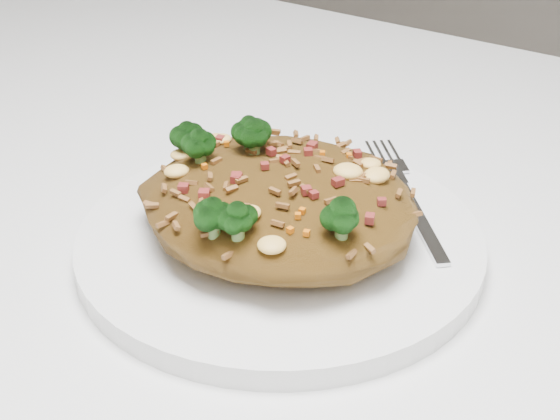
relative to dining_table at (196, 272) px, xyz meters
The scene contains 4 objects.
dining_table is the anchor object (origin of this frame).
plate 0.16m from the dining_table, 21.80° to the right, with size 0.25×0.25×0.01m, color white.
fried_rice 0.18m from the dining_table, 22.34° to the right, with size 0.17×0.16×0.06m.
fork 0.20m from the dining_table, 10.56° to the left, with size 0.12×0.13×0.00m.
Camera 1 is at (0.35, -0.37, 1.02)m, focal length 50.00 mm.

